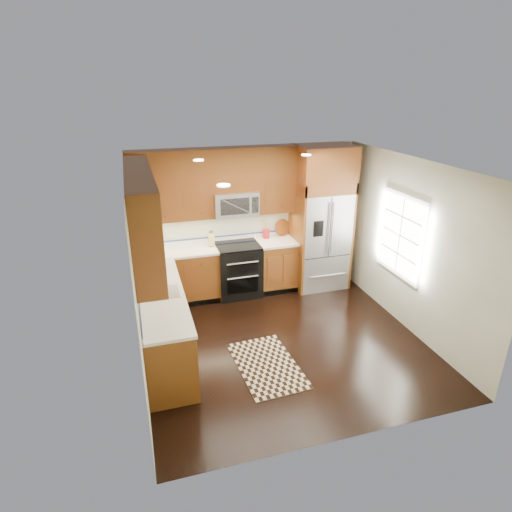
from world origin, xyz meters
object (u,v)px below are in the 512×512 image
object	(u,v)px
range	(238,270)
knife_block	(211,239)
rug	(267,365)
refrigerator	(321,218)
utensil_crock	(266,232)

from	to	relation	value
range	knife_block	xyz separation A→B (m)	(-0.44, 0.12, 0.58)
range	rug	size ratio (longest dim) A/B	0.73
refrigerator	rug	world-z (taller)	refrigerator
refrigerator	rug	distance (m)	3.04
range	refrigerator	xyz separation A→B (m)	(1.55, -0.04, 0.83)
range	refrigerator	bearing A→B (deg)	-1.40
rug	knife_block	bearing A→B (deg)	93.61
rug	knife_block	world-z (taller)	knife_block
range	rug	distance (m)	2.25
range	rug	bearing A→B (deg)	-94.16
rug	utensil_crock	xyz separation A→B (m)	(0.75, 2.41, 1.06)
refrigerator	knife_block	bearing A→B (deg)	175.36
refrigerator	utensil_crock	world-z (taller)	refrigerator
knife_block	utensil_crock	xyz separation A→B (m)	(1.03, 0.09, 0.01)
knife_block	refrigerator	bearing A→B (deg)	-4.64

